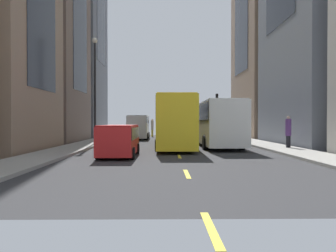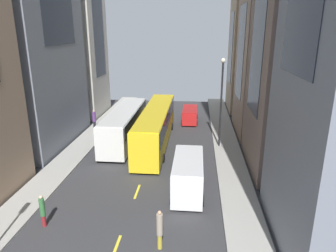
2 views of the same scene
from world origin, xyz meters
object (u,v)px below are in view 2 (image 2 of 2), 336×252
at_px(city_bus_white, 125,123).
at_px(pedestrian_crossing_mid, 160,229).
at_px(pedestrian_waiting_curb, 94,119).
at_px(car_red_0, 190,114).
at_px(pedestrian_walking_far, 43,210).
at_px(streetcar_yellow, 156,123).
at_px(delivery_van_white, 188,173).

xyz_separation_m(city_bus_white, pedestrian_crossing_mid, (5.54, -16.08, -0.79)).
distance_m(pedestrian_waiting_curb, pedestrian_crossing_mid, 22.02).
bearing_deg(car_red_0, pedestrian_walking_far, -109.56).
height_order(streetcar_yellow, car_red_0, streetcar_yellow).
height_order(pedestrian_waiting_curb, pedestrian_crossing_mid, pedestrian_waiting_curb).
distance_m(city_bus_white, pedestrian_waiting_curb, 5.73).
bearing_deg(pedestrian_crossing_mid, car_red_0, 24.71).
bearing_deg(pedestrian_waiting_curb, pedestrian_walking_far, 58.70).
xyz_separation_m(car_red_0, pedestrian_walking_far, (-8.00, -22.51, 0.08)).
height_order(streetcar_yellow, pedestrian_waiting_curb, streetcar_yellow).
bearing_deg(car_red_0, delivery_van_white, -88.88).
bearing_deg(city_bus_white, pedestrian_walking_far, -95.89).
bearing_deg(city_bus_white, streetcar_yellow, -4.80).
bearing_deg(car_red_0, city_bus_white, -129.98).
bearing_deg(pedestrian_waiting_curb, streetcar_yellow, 113.26).
xyz_separation_m(pedestrian_waiting_curb, pedestrian_crossing_mid, (9.97, -19.63, -0.06)).
height_order(city_bus_white, streetcar_yellow, streetcar_yellow).
bearing_deg(car_red_0, streetcar_yellow, -111.85).
relative_size(streetcar_yellow, delivery_van_white, 2.69).
bearing_deg(pedestrian_crossing_mid, city_bus_white, 45.96).
height_order(city_bus_white, pedestrian_crossing_mid, city_bus_white).
xyz_separation_m(streetcar_yellow, pedestrian_crossing_mid, (2.27, -15.80, -0.91)).
xyz_separation_m(streetcar_yellow, pedestrian_walking_far, (-4.79, -14.51, -1.04)).
bearing_deg(city_bus_white, delivery_van_white, -55.54).
distance_m(delivery_van_white, car_red_0, 17.66).
xyz_separation_m(car_red_0, pedestrian_crossing_mid, (-0.94, -23.80, 0.20)).
bearing_deg(streetcar_yellow, pedestrian_walking_far, -108.27).
bearing_deg(pedestrian_waiting_curb, pedestrian_crossing_mid, 76.62).
height_order(delivery_van_white, pedestrian_crossing_mid, delivery_van_white).
height_order(streetcar_yellow, pedestrian_walking_far, streetcar_yellow).
bearing_deg(streetcar_yellow, city_bus_white, 175.20).
relative_size(delivery_van_white, car_red_0, 1.18).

